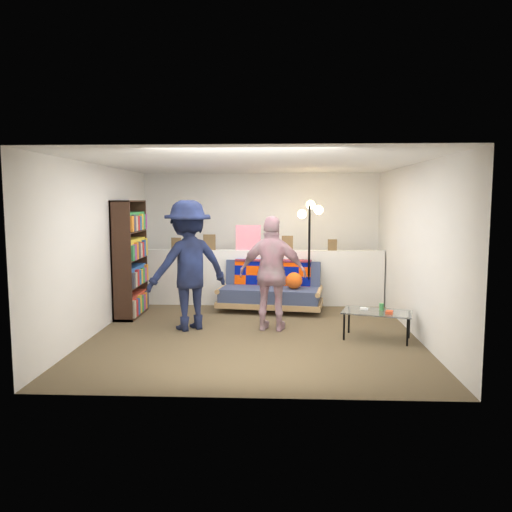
# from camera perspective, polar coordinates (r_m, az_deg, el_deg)

# --- Properties ---
(ground) EXTENTS (5.00, 5.00, 0.00)m
(ground) POSITION_cam_1_polar(r_m,az_deg,el_deg) (7.36, -0.14, -8.51)
(ground) COLOR brown
(ground) RESTS_ON ground
(room_shell) EXTENTS (4.60, 5.05, 2.45)m
(room_shell) POSITION_cam_1_polar(r_m,az_deg,el_deg) (7.58, 0.02, 4.73)
(room_shell) COLOR silver
(room_shell) RESTS_ON ground
(half_wall_ledge) EXTENTS (4.45, 0.15, 1.00)m
(half_wall_ledge) POSITION_cam_1_polar(r_m,az_deg,el_deg) (9.02, 0.39, -2.48)
(half_wall_ledge) COLOR silver
(half_wall_ledge) RESTS_ON ground
(ledge_decor) EXTENTS (2.97, 0.02, 0.45)m
(ledge_decor) POSITION_cam_1_polar(r_m,az_deg,el_deg) (8.93, -1.06, 1.80)
(ledge_decor) COLOR brown
(ledge_decor) RESTS_ON half_wall_ledge
(futon_sofa) EXTENTS (1.85, 1.07, 0.76)m
(futon_sofa) POSITION_cam_1_polar(r_m,az_deg,el_deg) (8.60, 1.79, -3.92)
(futon_sofa) COLOR #A88151
(futon_sofa) RESTS_ON ground
(bookshelf) EXTENTS (0.31, 0.94, 1.89)m
(bookshelf) POSITION_cam_1_polar(r_m,az_deg,el_deg) (8.39, -14.20, -0.71)
(bookshelf) COLOR black
(bookshelf) RESTS_ON ground
(coffee_table) EXTENTS (1.03, 0.75, 0.48)m
(coffee_table) POSITION_cam_1_polar(r_m,az_deg,el_deg) (7.03, 13.73, -6.38)
(coffee_table) COLOR black
(coffee_table) RESTS_ON ground
(floor_lamp) EXTENTS (0.42, 0.33, 1.89)m
(floor_lamp) POSITION_cam_1_polar(r_m,az_deg,el_deg) (8.60, 6.17, 2.68)
(floor_lamp) COLOR black
(floor_lamp) RESTS_ON ground
(person_left) EXTENTS (1.41, 1.26, 1.89)m
(person_left) POSITION_cam_1_polar(r_m,az_deg,el_deg) (7.34, -7.75, -1.06)
(person_left) COLOR black
(person_left) RESTS_ON ground
(person_right) EXTENTS (1.03, 0.56, 1.67)m
(person_right) POSITION_cam_1_polar(r_m,az_deg,el_deg) (7.23, 1.92, -2.01)
(person_right) COLOR pink
(person_right) RESTS_ON ground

